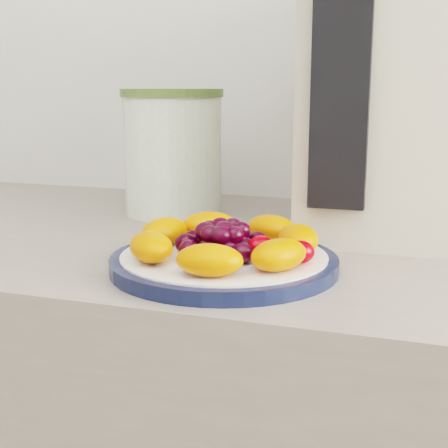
% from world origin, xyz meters
% --- Properties ---
extents(plate_rim, '(0.24, 0.24, 0.01)m').
position_xyz_m(plate_rim, '(-0.03, 1.04, 0.91)').
color(plate_rim, '#0F1836').
rests_on(plate_rim, counter).
extents(plate_face, '(0.22, 0.22, 0.02)m').
position_xyz_m(plate_face, '(-0.03, 1.04, 0.91)').
color(plate_face, white).
rests_on(plate_face, counter).
extents(canister, '(0.19, 0.19, 0.18)m').
position_xyz_m(canister, '(-0.20, 1.31, 0.99)').
color(canister, '#3C6C18').
rests_on(canister, counter).
extents(canister_lid, '(0.20, 0.20, 0.01)m').
position_xyz_m(canister_lid, '(-0.20, 1.31, 1.08)').
color(canister_lid, '#4D692E').
rests_on(canister_lid, canister).
extents(appliance_body, '(0.22, 0.31, 0.38)m').
position_xyz_m(appliance_body, '(0.12, 1.31, 1.09)').
color(appliance_body, beige).
rests_on(appliance_body, counter).
extents(appliance_panel, '(0.06, 0.02, 0.28)m').
position_xyz_m(appliance_panel, '(0.07, 1.15, 1.09)').
color(appliance_panel, black).
rests_on(appliance_panel, appliance_body).
extents(fruit_plate, '(0.21, 0.21, 0.04)m').
position_xyz_m(fruit_plate, '(-0.03, 1.04, 0.93)').
color(fruit_plate, '#F75C00').
rests_on(fruit_plate, plate_face).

